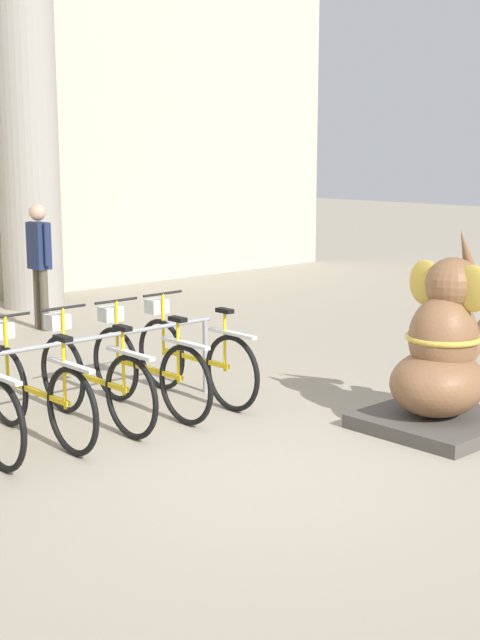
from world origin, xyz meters
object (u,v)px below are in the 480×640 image
(bicycle_6, at_px, (193,357))
(elephant_statue, at_px, (442,361))
(bicycle_3, at_px, (35,391))
(bicycle_5, at_px, (147,367))
(person_pedestrian, at_px, (39,255))
(bicycle_4, at_px, (93,378))

(bicycle_6, relative_size, elephant_statue, 1.02)
(bicycle_3, distance_m, elephant_statue, 3.50)
(bicycle_5, bearing_deg, bicycle_6, 3.41)
(elephant_statue, bearing_deg, bicycle_6, 114.36)
(bicycle_5, bearing_deg, person_pedestrian, 72.45)
(person_pedestrian, bearing_deg, bicycle_4, -114.76)
(bicycle_3, height_order, person_pedestrian, person_pedestrian)
(elephant_statue, bearing_deg, person_pedestrian, 92.69)
(bicycle_3, bearing_deg, bicycle_6, 1.59)
(bicycle_4, bearing_deg, bicycle_3, -178.13)
(bicycle_3, height_order, bicycle_4, same)
(bicycle_3, distance_m, person_pedestrian, 4.82)
(person_pedestrian, bearing_deg, bicycle_6, -99.83)
(person_pedestrian, bearing_deg, bicycle_5, -107.55)
(bicycle_5, relative_size, bicycle_6, 1.00)
(bicycle_3, xyz_separation_m, bicycle_4, (0.59, 0.02, 0.00))
(bicycle_3, bearing_deg, elephant_statue, -37.84)
(bicycle_3, xyz_separation_m, bicycle_5, (1.18, 0.01, 0.00))
(person_pedestrian, bearing_deg, elephant_statue, -87.31)
(bicycle_6, xyz_separation_m, elephant_statue, (0.99, -2.20, 0.18))
(bicycle_4, height_order, elephant_statue, elephant_statue)
(bicycle_4, distance_m, elephant_statue, 3.07)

